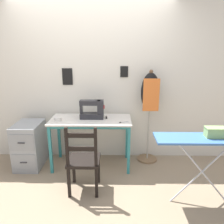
# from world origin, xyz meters

# --- Properties ---
(ground_plane) EXTENTS (14.00, 14.00, 0.00)m
(ground_plane) POSITION_xyz_m (0.00, 0.00, 0.00)
(ground_plane) COLOR gray
(wall_back) EXTENTS (10.00, 0.06, 2.55)m
(wall_back) POSITION_xyz_m (-0.00, 0.65, 1.28)
(wall_back) COLOR silver
(wall_back) RESTS_ON ground_plane
(sewing_table) EXTENTS (1.22, 0.59, 0.77)m
(sewing_table) POSITION_xyz_m (0.00, 0.28, 0.68)
(sewing_table) COLOR silver
(sewing_table) RESTS_ON ground_plane
(sewing_machine) EXTENTS (0.37, 0.16, 0.31)m
(sewing_machine) POSITION_xyz_m (0.04, 0.33, 0.90)
(sewing_machine) COLOR #28282D
(sewing_machine) RESTS_ON sewing_table
(fabric_bowl) EXTENTS (0.11, 0.11, 0.05)m
(fabric_bowl) POSITION_xyz_m (-0.48, 0.21, 0.80)
(fabric_bowl) COLOR silver
(fabric_bowl) RESTS_ON sewing_table
(scissors) EXTENTS (0.14, 0.07, 0.01)m
(scissors) POSITION_xyz_m (0.48, 0.14, 0.77)
(scissors) COLOR silver
(scissors) RESTS_ON sewing_table
(thread_spool_near_machine) EXTENTS (0.03, 0.03, 0.04)m
(thread_spool_near_machine) POSITION_xyz_m (0.24, 0.30, 0.79)
(thread_spool_near_machine) COLOR black
(thread_spool_near_machine) RESTS_ON sewing_table
(wooden_chair) EXTENTS (0.40, 0.38, 0.92)m
(wooden_chair) POSITION_xyz_m (-0.02, -0.39, 0.43)
(wooden_chair) COLOR black
(wooden_chair) RESTS_ON ground_plane
(filing_cabinet) EXTENTS (0.39, 0.56, 0.70)m
(filing_cabinet) POSITION_xyz_m (-0.96, 0.26, 0.35)
(filing_cabinet) COLOR #93999E
(filing_cabinet) RESTS_ON ground_plane
(dress_form) EXTENTS (0.32, 0.32, 1.50)m
(dress_form) POSITION_xyz_m (0.91, 0.47, 1.06)
(dress_form) COLOR #846647
(dress_form) RESTS_ON ground_plane
(ironing_board) EXTENTS (1.13, 0.33, 0.85)m
(ironing_board) POSITION_xyz_m (1.39, -0.58, 0.79)
(ironing_board) COLOR #3D6BAD
(ironing_board) RESTS_ON ground_plane
(storage_box) EXTENTS (0.22, 0.12, 0.11)m
(storage_box) POSITION_xyz_m (1.49, -0.56, 0.90)
(storage_box) COLOR #8EB266
(storage_box) RESTS_ON ironing_board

